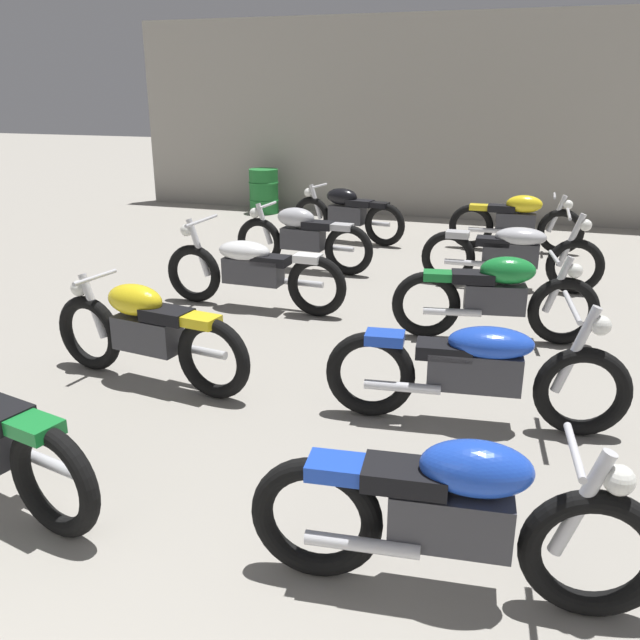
% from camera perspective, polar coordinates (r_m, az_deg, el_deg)
% --- Properties ---
extents(back_wall, '(12.70, 0.24, 3.60)m').
position_cam_1_polar(back_wall, '(12.98, 11.59, 16.36)').
color(back_wall, '#9E998E').
rests_on(back_wall, ground).
extents(motorcycle_left_row_2, '(1.97, 0.51, 0.88)m').
position_cam_1_polar(motorcycle_left_row_2, '(5.71, -14.51, -0.90)').
color(motorcycle_left_row_2, black).
rests_on(motorcycle_left_row_2, ground).
extents(motorcycle_left_row_3, '(2.17, 0.68, 0.97)m').
position_cam_1_polar(motorcycle_left_row_3, '(7.47, -5.79, 4.30)').
color(motorcycle_left_row_3, black).
rests_on(motorcycle_left_row_3, ground).
extents(motorcycle_left_row_4, '(1.97, 0.48, 0.88)m').
position_cam_1_polar(motorcycle_left_row_4, '(9.05, -1.52, 7.06)').
color(motorcycle_left_row_4, black).
rests_on(motorcycle_left_row_4, ground).
extents(motorcycle_left_row_5, '(1.96, 0.56, 0.88)m').
position_cam_1_polar(motorcycle_left_row_5, '(10.80, 2.28, 9.05)').
color(motorcycle_left_row_5, black).
rests_on(motorcycle_left_row_5, ground).
extents(motorcycle_right_row_1, '(1.97, 0.53, 0.88)m').
position_cam_1_polar(motorcycle_right_row_1, '(3.35, 11.19, -15.82)').
color(motorcycle_right_row_1, black).
rests_on(motorcycle_right_row_1, ground).
extents(motorcycle_right_row_2, '(2.17, 0.68, 0.97)m').
position_cam_1_polar(motorcycle_right_row_2, '(4.96, 13.11, -4.01)').
color(motorcycle_right_row_2, black).
rests_on(motorcycle_right_row_2, ground).
extents(motorcycle_right_row_3, '(1.96, 0.60, 0.88)m').
position_cam_1_polar(motorcycle_right_row_3, '(6.68, 14.70, 2.00)').
color(motorcycle_right_row_3, black).
rests_on(motorcycle_right_row_3, ground).
extents(motorcycle_right_row_4, '(2.17, 0.68, 0.97)m').
position_cam_1_polar(motorcycle_right_row_4, '(8.53, 15.97, 5.52)').
color(motorcycle_right_row_4, black).
rests_on(motorcycle_right_row_4, ground).
extents(motorcycle_right_row_5, '(1.97, 0.48, 0.88)m').
position_cam_1_polar(motorcycle_right_row_5, '(10.57, 16.32, 8.07)').
color(motorcycle_right_row_5, black).
rests_on(motorcycle_right_row_5, ground).
extents(oil_drum, '(0.59, 0.59, 0.85)m').
position_cam_1_polar(oil_drum, '(13.40, -4.78, 10.84)').
color(oil_drum, '#1E722D').
rests_on(oil_drum, ground).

